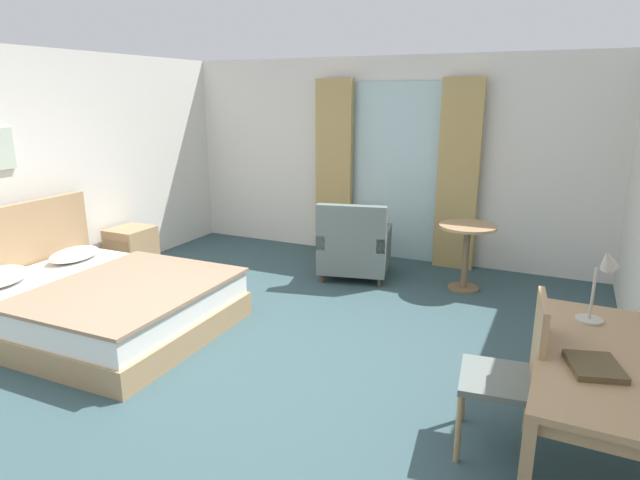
{
  "coord_description": "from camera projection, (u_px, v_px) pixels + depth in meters",
  "views": [
    {
      "loc": [
        2.16,
        -3.21,
        2.08
      ],
      "look_at": [
        0.41,
        0.53,
        0.95
      ],
      "focal_mm": 29.96,
      "sensor_mm": 36.0,
      "label": 1
    }
  ],
  "objects": [
    {
      "name": "ground",
      "position": [
        245.0,
        371.0,
        4.24
      ],
      "size": [
        6.15,
        7.31,
        0.1
      ],
      "primitive_type": "cube",
      "color": "#334C51"
    },
    {
      "name": "wall_back",
      "position": [
        385.0,
        159.0,
        6.86
      ],
      "size": [
        5.75,
        0.12,
        2.53
      ],
      "primitive_type": "cube",
      "color": "silver",
      "rests_on": "ground"
    },
    {
      "name": "balcony_glass_door",
      "position": [
        395.0,
        173.0,
        6.77
      ],
      "size": [
        1.17,
        0.02,
        2.23
      ],
      "primitive_type": "cube",
      "color": "silver",
      "rests_on": "ground"
    },
    {
      "name": "curtain_panel_left",
      "position": [
        334.0,
        168.0,
        7.0
      ],
      "size": [
        0.5,
        0.1,
        2.27
      ],
      "primitive_type": "cube",
      "color": "tan",
      "rests_on": "ground"
    },
    {
      "name": "curtain_panel_right",
      "position": [
        458.0,
        176.0,
        6.34
      ],
      "size": [
        0.48,
        0.1,
        2.27
      ],
      "primitive_type": "cube",
      "color": "tan",
      "rests_on": "ground"
    },
    {
      "name": "bed",
      "position": [
        95.0,
        301.0,
        4.85
      ],
      "size": [
        2.19,
        1.77,
        1.06
      ],
      "color": "tan",
      "rests_on": "ground"
    },
    {
      "name": "nightstand",
      "position": [
        132.0,
        250.0,
        6.37
      ],
      "size": [
        0.44,
        0.48,
        0.55
      ],
      "color": "tan",
      "rests_on": "ground"
    },
    {
      "name": "writing_desk",
      "position": [
        593.0,
        368.0,
        2.91
      ],
      "size": [
        0.6,
        1.54,
        0.72
      ],
      "color": "tan",
      "rests_on": "ground"
    },
    {
      "name": "desk_chair",
      "position": [
        515.0,
        368.0,
        3.09
      ],
      "size": [
        0.48,
        0.51,
        0.98
      ],
      "color": "slate",
      "rests_on": "ground"
    },
    {
      "name": "desk_lamp",
      "position": [
        603.0,
        275.0,
        3.26
      ],
      "size": [
        0.21,
        0.24,
        0.47
      ],
      "color": "#B7B2A8",
      "rests_on": "writing_desk"
    },
    {
      "name": "closed_book",
      "position": [
        594.0,
        366.0,
        2.71
      ],
      "size": [
        0.31,
        0.35,
        0.03
      ],
      "primitive_type": "cube",
      "rotation": [
        0.0,
        0.0,
        0.28
      ],
      "color": "brown",
      "rests_on": "writing_desk"
    },
    {
      "name": "armchair_by_window",
      "position": [
        355.0,
        248.0,
        6.2
      ],
      "size": [
        0.93,
        0.95,
        0.91
      ],
      "color": "slate",
      "rests_on": "ground"
    },
    {
      "name": "round_cafe_table",
      "position": [
        467.0,
        243.0,
        5.75
      ],
      "size": [
        0.61,
        0.61,
        0.73
      ],
      "color": "tan",
      "rests_on": "ground"
    }
  ]
}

